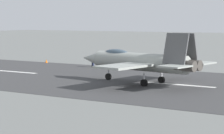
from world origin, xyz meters
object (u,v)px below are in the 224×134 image
(fighter_jet, at_px, (140,61))
(crew_person, at_px, (93,61))
(marker_cone_mid, at_px, (146,67))
(marker_cone_far, at_px, (46,61))

(fighter_jet, bearing_deg, crew_person, -40.08)
(fighter_jet, distance_m, crew_person, 18.46)
(fighter_jet, xyz_separation_m, marker_cone_mid, (6.09, -13.57, -2.18))
(fighter_jet, xyz_separation_m, crew_person, (14.07, -11.84, -1.58))
(marker_cone_mid, bearing_deg, crew_person, 12.22)
(marker_cone_far, bearing_deg, marker_cone_mid, 180.00)
(fighter_jet, bearing_deg, marker_cone_far, -29.13)
(fighter_jet, distance_m, marker_cone_far, 27.96)
(fighter_jet, height_order, marker_cone_mid, fighter_jet)
(crew_person, bearing_deg, marker_cone_mid, -167.78)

